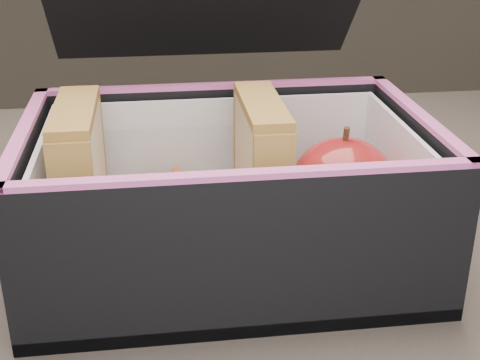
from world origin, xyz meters
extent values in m
cube|color=brown|center=(0.00, 0.00, 0.73)|extent=(1.20, 0.80, 0.03)
cube|color=tan|center=(-0.09, -0.01, 0.82)|extent=(0.01, 0.10, 0.11)
cube|color=#C25A70|center=(-0.08, -0.01, 0.82)|extent=(0.01, 0.10, 0.10)
cube|color=tan|center=(-0.07, -0.01, 0.82)|extent=(0.01, 0.10, 0.11)
cube|color=olive|center=(-0.08, -0.01, 0.88)|extent=(0.03, 0.10, 0.01)
cube|color=tan|center=(0.05, -0.01, 0.82)|extent=(0.01, 0.10, 0.11)
cube|color=#C25A70|center=(0.05, -0.01, 0.82)|extent=(0.01, 0.10, 0.10)
cube|color=tan|center=(0.06, -0.01, 0.82)|extent=(0.01, 0.10, 0.11)
cube|color=olive|center=(0.05, -0.01, 0.88)|extent=(0.03, 0.10, 0.01)
cylinder|color=#DE4A0F|center=(-0.03, 0.00, 0.77)|extent=(0.02, 0.08, 0.01)
cylinder|color=#DE4A0F|center=(0.00, 0.00, 0.78)|extent=(0.02, 0.08, 0.01)
cylinder|color=#DE4A0F|center=(-0.02, 0.01, 0.80)|extent=(0.02, 0.08, 0.01)
cylinder|color=#DE4A0F|center=(-0.03, -0.02, 0.77)|extent=(0.02, 0.08, 0.01)
cylinder|color=#DE4A0F|center=(0.00, -0.02, 0.78)|extent=(0.02, 0.08, 0.01)
cylinder|color=#DE4A0F|center=(0.00, 0.02, 0.80)|extent=(0.02, 0.08, 0.01)
cube|color=white|center=(0.12, -0.01, 0.77)|extent=(0.08, 0.09, 0.01)
ellipsoid|color=maroon|center=(0.12, -0.01, 0.81)|extent=(0.09, 0.09, 0.07)
cylinder|color=#402816|center=(0.12, -0.01, 0.85)|extent=(0.01, 0.01, 0.01)
camera|label=1|loc=(-0.02, -0.47, 1.02)|focal=50.00mm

